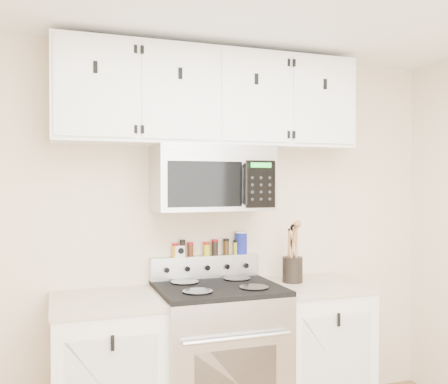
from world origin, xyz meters
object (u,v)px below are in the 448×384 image
(microwave, at_px, (212,178))
(salt_canister, at_px, (241,243))
(range, at_px, (218,358))
(utensil_crock, at_px, (293,267))

(microwave, relative_size, salt_canister, 4.81)
(range, distance_m, salt_canister, 0.79)
(utensil_crock, xyz_separation_m, salt_canister, (-0.30, 0.21, 0.16))
(range, xyz_separation_m, microwave, (0.00, 0.13, 1.14))
(range, distance_m, microwave, 1.15)
(microwave, distance_m, salt_canister, 0.54)
(utensil_crock, bearing_deg, range, -172.43)
(range, height_order, utensil_crock, utensil_crock)
(range, bearing_deg, microwave, 89.77)
(microwave, bearing_deg, salt_canister, 30.76)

